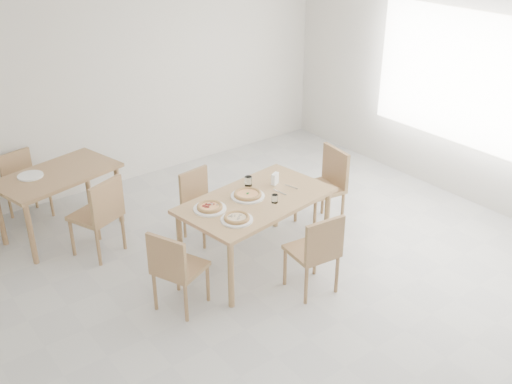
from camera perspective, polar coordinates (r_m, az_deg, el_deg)
room at (r=7.51m, az=21.21°, el=9.46°), size 7.28×7.00×7.00m
main_table at (r=6.03m, az=-0.00°, el=-1.30°), size 1.65×1.08×0.75m
chair_south at (r=5.68m, az=5.82°, el=-5.43°), size 0.47×0.47×0.85m
chair_north at (r=6.65m, az=-5.34°, el=-0.72°), size 0.43×0.43×0.78m
chair_west at (r=5.48m, az=-7.74°, el=-7.01°), size 0.54×0.54×0.83m
chair_east at (r=6.89m, az=6.72°, el=0.98°), size 0.51×0.51×0.92m
plate_margherita at (r=6.02m, az=-0.80°, el=-0.39°), size 0.34×0.34×0.02m
plate_mushroom at (r=5.60m, az=-1.85°, el=-2.66°), size 0.30×0.30×0.02m
plate_pepperoni at (r=5.80m, az=-4.42°, el=-1.60°), size 0.32×0.32×0.02m
pizza_margherita at (r=6.01m, az=-0.80°, el=-0.20°), size 0.31×0.31×0.03m
pizza_mushroom at (r=5.59m, az=-1.85°, el=-2.45°), size 0.30×0.30×0.03m
pizza_pepperoni at (r=5.79m, az=-4.43°, el=-1.40°), size 0.28×0.28×0.03m
tumbler_a at (r=6.24m, az=-0.74°, el=1.04°), size 0.08×0.08×0.10m
tumbler_b at (r=5.90m, az=1.79°, el=-0.64°), size 0.06×0.06×0.09m
napkin_holder at (r=6.26m, az=1.82°, el=1.23°), size 0.13×0.10×0.13m
fork_a at (r=6.12m, az=2.27°, el=-0.02°), size 0.03×0.19×0.01m
fork_b at (r=6.24m, az=3.39°, el=0.50°), size 0.05×0.16×0.01m
second_table at (r=6.93m, az=-18.38°, el=0.97°), size 1.42×1.01×0.75m
chair_back_s at (r=6.44m, az=-14.59°, el=-1.83°), size 0.57×0.57×0.89m
chair_back_n at (r=7.55m, az=-21.31°, el=1.04°), size 0.48×0.48×0.80m
plate_empty at (r=6.90m, az=-20.69°, el=1.46°), size 0.27×0.27×0.02m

